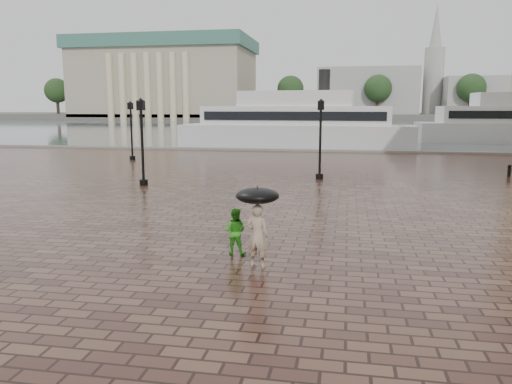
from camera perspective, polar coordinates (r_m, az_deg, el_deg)
ground at (r=15.73m, az=-6.71°, el=-5.35°), size 300.00×300.00×0.00m
harbour_water at (r=106.68m, az=8.01°, el=7.38°), size 240.00×240.00×0.00m
quay_edge at (r=46.91m, az=4.83°, el=4.66°), size 80.00×0.60×0.30m
far_shore at (r=174.60m, az=8.99°, el=8.53°), size 300.00×60.00×2.00m
museum at (r=170.18m, az=-10.37°, el=12.82°), size 57.00×32.50×26.00m
distant_skyline at (r=170.28m, az=25.68°, el=10.54°), size 102.50×22.00×33.00m
far_trees at (r=152.67m, az=8.86°, el=11.55°), size 188.00×8.00×13.50m
street_lamps at (r=31.37m, az=-7.35°, el=6.41°), size 15.44×12.44×4.40m
adult_pedestrian at (r=12.74m, az=0.16°, el=-5.03°), size 0.67×0.50×1.65m
child_pedestrian at (r=13.89m, az=-2.43°, el=-4.51°), size 0.67×0.54×1.31m
ferry_near at (r=51.81m, az=4.56°, el=7.72°), size 23.98×6.96×7.78m
umbrella at (r=12.52m, az=0.16°, el=-0.43°), size 1.10×1.10×1.13m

